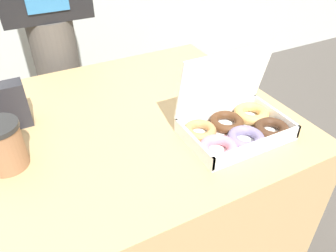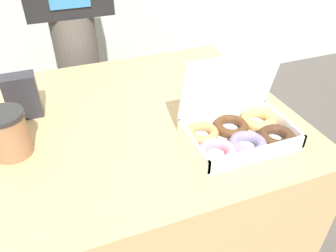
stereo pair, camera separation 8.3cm
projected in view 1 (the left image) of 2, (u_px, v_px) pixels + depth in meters
name	position (u px, v px, depth m)	size (l,w,h in m)	color
table	(114.00, 207.00, 1.20)	(1.13, 0.85, 0.74)	tan
donut_box	(235.00, 124.00, 0.93)	(0.31, 0.22, 0.24)	white
coffee_cup	(3.00, 146.00, 0.81)	(0.11, 0.11, 0.13)	#8C6042
napkin_holder	(10.00, 106.00, 0.95)	(0.10, 0.06, 0.14)	#232328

